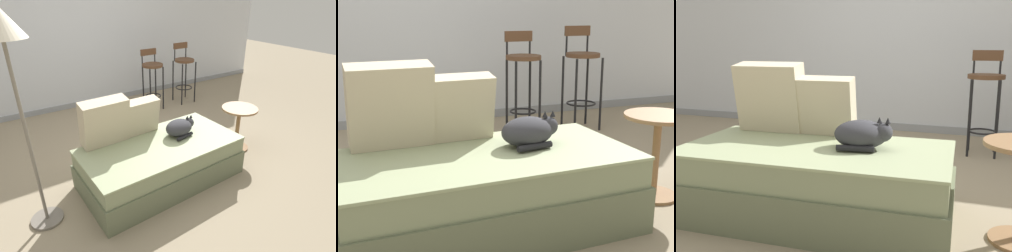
{
  "view_description": "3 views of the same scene",
  "coord_description": "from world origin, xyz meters",
  "views": [
    {
      "loc": [
        -1.31,
        -2.55,
        1.88
      ],
      "look_at": [
        0.15,
        -0.3,
        0.57
      ],
      "focal_mm": 30.0,
      "sensor_mm": 36.0,
      "label": 1
    },
    {
      "loc": [
        -0.75,
        -2.74,
        1.24
      ],
      "look_at": [
        0.15,
        -0.3,
        0.57
      ],
      "focal_mm": 50.0,
      "sensor_mm": 36.0,
      "label": 2
    },
    {
      "loc": [
        0.94,
        -2.52,
        1.07
      ],
      "look_at": [
        0.15,
        -0.3,
        0.57
      ],
      "focal_mm": 42.0,
      "sensor_mm": 36.0,
      "label": 3
    }
  ],
  "objects": [
    {
      "name": "ground_plane",
      "position": [
        0.0,
        0.0,
        0.0
      ],
      "size": [
        16.0,
        16.0,
        0.0
      ],
      "primitive_type": "plane",
      "color": "gray",
      "rests_on": "ground"
    },
    {
      "name": "floor_lamp",
      "position": [
        -1.18,
        -0.35,
        1.53
      ],
      "size": [
        0.32,
        0.32,
        1.8
      ],
      "color": "slate",
      "rests_on": "ground"
    },
    {
      "name": "wall_baseboard_trim",
      "position": [
        0.0,
        2.2,
        0.04
      ],
      "size": [
        8.0,
        0.02,
        0.09
      ],
      "primitive_type": "cube",
      "color": "gray",
      "rests_on": "ground"
    },
    {
      "name": "cat",
      "position": [
        0.28,
        -0.34,
        0.53
      ],
      "size": [
        0.37,
        0.29,
        0.2
      ],
      "color": "#333338",
      "rests_on": "couch"
    },
    {
      "name": "throw_pillow_corner",
      "position": [
        -0.47,
        -0.1,
        0.69
      ],
      "size": [
        0.48,
        0.26,
        0.49
      ],
      "color": "beige",
      "rests_on": "couch"
    },
    {
      "name": "couch",
      "position": [
        0.0,
        -0.4,
        0.23
      ],
      "size": [
        1.69,
        0.92,
        0.45
      ],
      "color": "#636B50",
      "rests_on": "ground"
    },
    {
      "name": "throw_pillow_middle",
      "position": [
        -0.06,
        -0.08,
        0.65
      ],
      "size": [
        0.39,
        0.22,
        0.4
      ],
      "color": "beige",
      "rests_on": "couch"
    },
    {
      "name": "side_table",
      "position": [
        1.18,
        -0.35,
        0.37
      ],
      "size": [
        0.44,
        0.44,
        0.56
      ],
      "color": "olive",
      "rests_on": "ground"
    },
    {
      "name": "bar_stool_near_window",
      "position": [
        0.96,
        1.42,
        0.62
      ],
      "size": [
        0.34,
        0.34,
        1.0
      ],
      "color": "black",
      "rests_on": "ground"
    },
    {
      "name": "wall_back_panel",
      "position": [
        0.0,
        2.25,
        1.3
      ],
      "size": [
        8.0,
        0.1,
        2.6
      ],
      "primitive_type": "cube",
      "color": "silver",
      "rests_on": "ground"
    },
    {
      "name": "bar_stool_by_doorway",
      "position": [
        1.6,
        1.42,
        0.62
      ],
      "size": [
        0.34,
        0.34,
        1.04
      ],
      "color": "black",
      "rests_on": "ground"
    }
  ]
}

